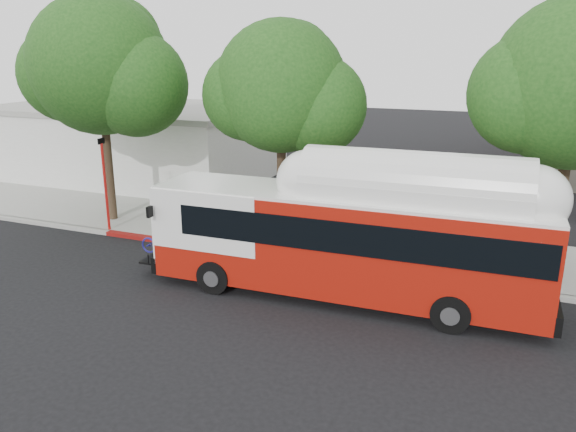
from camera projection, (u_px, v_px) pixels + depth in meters
name	position (u px, v px, depth m)	size (l,w,h in m)	color
ground	(237.00, 302.00, 17.25)	(120.00, 120.00, 0.00)	black
sidewalk	(309.00, 237.00, 23.01)	(60.00, 5.00, 0.15)	gray
curb_strip	(285.00, 258.00, 20.69)	(60.00, 0.30, 0.15)	gray
red_curb_segment	(213.00, 248.00, 21.76)	(10.00, 0.32, 0.16)	maroon
street_tree_left	(110.00, 71.00, 23.34)	(6.67, 5.80, 9.74)	#2D2116
street_tree_mid	(292.00, 92.00, 21.16)	(5.75, 5.00, 8.62)	#2D2116
low_commercial_bldg	(134.00, 140.00, 34.07)	(16.20, 10.20, 4.25)	silver
transit_bus	(346.00, 243.00, 17.15)	(12.94, 2.96, 3.81)	#9D150A
signal_pole	(105.00, 185.00, 23.23)	(0.11, 0.38, 4.02)	red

